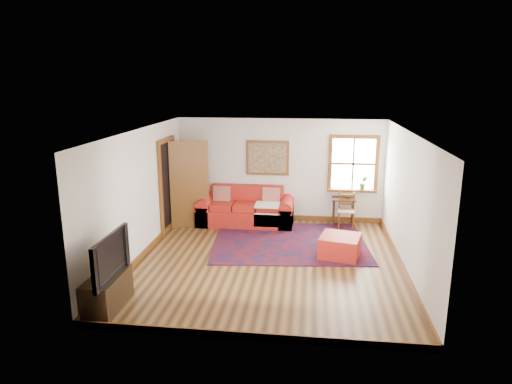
# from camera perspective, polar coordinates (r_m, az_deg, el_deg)

# --- Properties ---
(ground) EXTENTS (5.50, 5.50, 0.00)m
(ground) POSITION_cam_1_polar(r_m,az_deg,el_deg) (8.88, 1.59, -8.68)
(ground) COLOR #3E2410
(ground) RESTS_ON ground
(room_envelope) EXTENTS (5.04, 5.54, 2.52)m
(room_envelope) POSITION_cam_1_polar(r_m,az_deg,el_deg) (8.39, 1.67, 1.82)
(room_envelope) COLOR silver
(room_envelope) RESTS_ON ground
(window) EXTENTS (1.18, 0.20, 1.38)m
(window) POSITION_cam_1_polar(r_m,az_deg,el_deg) (11.11, 12.18, 2.75)
(window) COLOR white
(window) RESTS_ON ground
(doorway) EXTENTS (0.89, 1.08, 2.14)m
(doorway) POSITION_cam_1_polar(r_m,az_deg,el_deg) (10.63, -9.35, 1.04)
(doorway) COLOR black
(doorway) RESTS_ON ground
(framed_artwork) EXTENTS (1.05, 0.07, 0.85)m
(framed_artwork) POSITION_cam_1_polar(r_m,az_deg,el_deg) (11.08, 1.44, 4.28)
(framed_artwork) COLOR brown
(framed_artwork) RESTS_ON ground
(persian_rug) EXTENTS (3.46, 2.88, 0.02)m
(persian_rug) POSITION_cam_1_polar(r_m,az_deg,el_deg) (9.87, 4.22, -6.25)
(persian_rug) COLOR #550C12
(persian_rug) RESTS_ON ground
(red_leather_sofa) EXTENTS (2.28, 0.94, 0.89)m
(red_leather_sofa) POSITION_cam_1_polar(r_m,az_deg,el_deg) (11.03, -1.25, -2.47)
(red_leather_sofa) COLOR #B01F16
(red_leather_sofa) RESTS_ON ground
(red_ottoman) EXTENTS (0.89, 0.89, 0.43)m
(red_ottoman) POSITION_cam_1_polar(r_m,az_deg,el_deg) (9.19, 10.44, -6.69)
(red_ottoman) COLOR #B01F16
(red_ottoman) RESTS_ON ground
(side_table) EXTENTS (0.55, 0.41, 0.66)m
(side_table) POSITION_cam_1_polar(r_m,az_deg,el_deg) (11.06, 10.88, -1.36)
(side_table) COLOR black
(side_table) RESTS_ON ground
(ladder_back_chair) EXTENTS (0.41, 0.39, 0.84)m
(ladder_back_chair) POSITION_cam_1_polar(r_m,az_deg,el_deg) (10.90, 11.24, -2.10)
(ladder_back_chair) COLOR tan
(ladder_back_chair) RESTS_ON ground
(media_cabinet) EXTENTS (0.44, 0.97, 0.53)m
(media_cabinet) POSITION_cam_1_polar(r_m,az_deg,el_deg) (7.45, -18.09, -11.79)
(media_cabinet) COLOR black
(media_cabinet) RESTS_ON ground
(television) EXTENTS (0.16, 1.18, 0.68)m
(television) POSITION_cam_1_polar(r_m,az_deg,el_deg) (7.16, -18.53, -7.63)
(television) COLOR black
(television) RESTS_ON media_cabinet
(candle_hurricane) EXTENTS (0.12, 0.12, 0.18)m
(candle_hurricane) POSITION_cam_1_polar(r_m,az_deg,el_deg) (7.58, -16.86, -8.36)
(candle_hurricane) COLOR silver
(candle_hurricane) RESTS_ON media_cabinet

